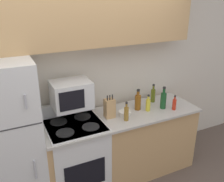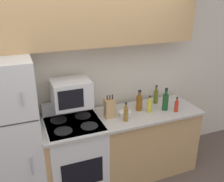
% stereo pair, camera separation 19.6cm
% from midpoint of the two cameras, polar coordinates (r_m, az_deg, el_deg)
% --- Properties ---
extents(wall_back, '(8.00, 0.05, 2.55)m').
position_cam_midpoint_polar(wall_back, '(3.25, -4.74, 2.17)').
color(wall_back, beige).
rests_on(wall_back, ground_plane).
extents(lower_cabinets, '(2.03, 0.66, 0.92)m').
position_cam_midpoint_polar(lower_cabinets, '(3.39, 3.91, -12.32)').
color(lower_cabinets, tan).
rests_on(lower_cabinets, ground_plane).
extents(refrigerator, '(0.73, 0.72, 1.77)m').
position_cam_midpoint_polar(refrigerator, '(2.95, -21.58, -9.93)').
color(refrigerator, silver).
rests_on(refrigerator, ground_plane).
extents(upper_cabinets, '(2.76, 0.31, 0.69)m').
position_cam_midpoint_polar(upper_cabinets, '(2.91, -4.17, 16.87)').
color(upper_cabinets, tan).
rests_on(upper_cabinets, refrigerator).
extents(stove, '(0.66, 0.64, 1.09)m').
position_cam_midpoint_polar(stove, '(3.20, -6.52, -14.42)').
color(stove, silver).
rests_on(stove, ground_plane).
extents(microwave, '(0.44, 0.35, 0.32)m').
position_cam_midpoint_polar(microwave, '(2.93, -7.39, -0.55)').
color(microwave, silver).
rests_on(microwave, stove).
extents(knife_block, '(0.12, 0.10, 0.30)m').
position_cam_midpoint_polar(knife_block, '(3.04, 1.31, -3.97)').
color(knife_block, tan).
rests_on(knife_block, lower_cabinets).
extents(bowl, '(0.16, 0.16, 0.06)m').
position_cam_midpoint_polar(bowl, '(3.11, 4.82, -5.16)').
color(bowl, silver).
rests_on(bowl, lower_cabinets).
extents(bottle_wine_green, '(0.08, 0.08, 0.30)m').
position_cam_midpoint_polar(bottle_wine_green, '(3.32, 13.78, -2.35)').
color(bottle_wine_green, '#194C23').
rests_on(bottle_wine_green, lower_cabinets).
extents(bottle_whiskey, '(0.08, 0.08, 0.28)m').
position_cam_midpoint_polar(bottle_whiskey, '(3.24, 7.97, -2.63)').
color(bottle_whiskey, brown).
rests_on(bottle_whiskey, lower_cabinets).
extents(bottle_hot_sauce, '(0.05, 0.05, 0.20)m').
position_cam_midpoint_polar(bottle_hot_sauce, '(3.32, 16.17, -3.33)').
color(bottle_hot_sauce, red).
rests_on(bottle_hot_sauce, lower_cabinets).
extents(bottle_cooking_spray, '(0.06, 0.06, 0.22)m').
position_cam_midpoint_polar(bottle_cooking_spray, '(3.23, 10.28, -3.33)').
color(bottle_cooking_spray, gold).
rests_on(bottle_cooking_spray, lower_cabinets).
extents(bottle_olive_oil, '(0.06, 0.06, 0.26)m').
position_cam_midpoint_polar(bottle_olive_oil, '(3.49, 11.58, -1.19)').
color(bottle_olive_oil, '#5B6619').
rests_on(bottle_olive_oil, lower_cabinets).
extents(bottle_vinegar, '(0.06, 0.06, 0.24)m').
position_cam_midpoint_polar(bottle_vinegar, '(2.97, 5.10, -5.21)').
color(bottle_vinegar, olive).
rests_on(bottle_vinegar, lower_cabinets).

